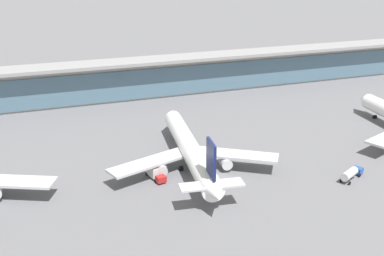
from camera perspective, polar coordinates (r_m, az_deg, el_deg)
The scene contains 5 objects.
ground_plane at distance 115.29m, azimuth 2.93°, elevation -6.01°, with size 1200.00×1200.00×0.00m, color slate.
airliner_centre_stand at distance 117.93m, azimuth -0.18°, elevation -2.78°, with size 43.67×57.25×15.26m.
service_truck_under_wing_blue at distance 119.36m, azimuth 19.20°, elevation -5.34°, with size 8.69×5.90×2.95m.
service_truck_mid_apron_red at distance 113.80m, azimuth -4.69°, elevation -5.48°, with size 3.71×7.61×3.10m.
terminal_building at distance 178.71m, azimuth -6.42°, elevation 6.25°, with size 251.70×12.80×15.20m.
Camera 1 is at (-41.42, -94.55, 51.34)m, focal length 42.83 mm.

